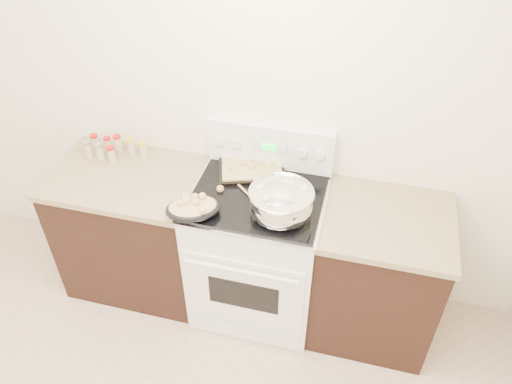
% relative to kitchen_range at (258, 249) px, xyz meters
% --- Properties ---
extents(room_shell, '(4.10, 3.60, 2.75)m').
position_rel_kitchen_range_xyz_m(room_shell, '(-0.35, -1.42, 1.21)').
color(room_shell, white).
rests_on(room_shell, ground).
extents(counter_left, '(0.93, 0.67, 0.92)m').
position_rel_kitchen_range_xyz_m(counter_left, '(-0.83, 0.01, -0.03)').
color(counter_left, black).
rests_on(counter_left, ground).
extents(counter_right, '(0.73, 0.67, 0.92)m').
position_rel_kitchen_range_xyz_m(counter_right, '(0.73, 0.01, -0.03)').
color(counter_right, black).
rests_on(counter_right, ground).
extents(kitchen_range, '(0.78, 0.73, 1.22)m').
position_rel_kitchen_range_xyz_m(kitchen_range, '(0.00, 0.00, 0.00)').
color(kitchen_range, white).
rests_on(kitchen_range, ground).
extents(mixing_bowl, '(0.35, 0.35, 0.21)m').
position_rel_kitchen_range_xyz_m(mixing_bowl, '(0.16, -0.14, 0.53)').
color(mixing_bowl, silver).
rests_on(mixing_bowl, kitchen_range).
extents(roasting_pan, '(0.36, 0.31, 0.11)m').
position_rel_kitchen_range_xyz_m(roasting_pan, '(-0.30, -0.25, 0.50)').
color(roasting_pan, black).
rests_on(roasting_pan, kitchen_range).
extents(baking_sheet, '(0.46, 0.38, 0.06)m').
position_rel_kitchen_range_xyz_m(baking_sheet, '(-0.09, 0.20, 0.47)').
color(baking_sheet, black).
rests_on(baking_sheet, kitchen_range).
extents(wooden_spoon, '(0.22, 0.20, 0.04)m').
position_rel_kitchen_range_xyz_m(wooden_spoon, '(-0.19, 0.00, 0.46)').
color(wooden_spoon, tan).
rests_on(wooden_spoon, kitchen_range).
extents(blue_ladle, '(0.12, 0.25, 0.09)m').
position_rel_kitchen_range_xyz_m(blue_ladle, '(0.23, -0.18, 0.48)').
color(blue_ladle, '#9CDCE9').
rests_on(blue_ladle, kitchen_range).
extents(spice_jars, '(0.39, 0.15, 0.13)m').
position_rel_kitchen_range_xyz_m(spice_jars, '(-0.99, 0.17, 0.49)').
color(spice_jars, '#BFB28C').
rests_on(spice_jars, counter_left).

